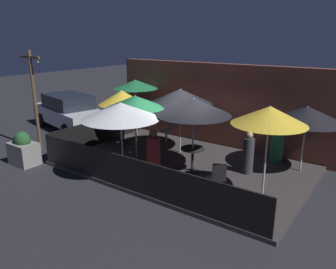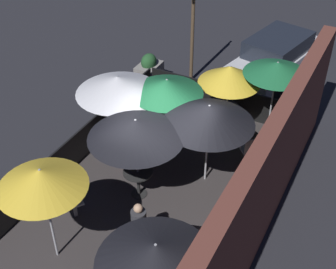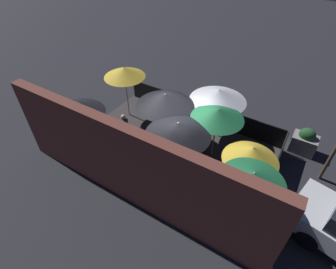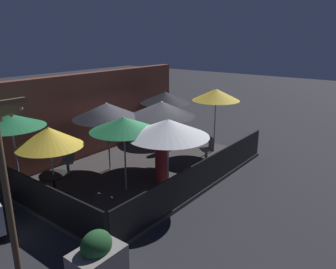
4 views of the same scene
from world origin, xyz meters
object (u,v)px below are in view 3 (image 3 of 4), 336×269
object	(u,v)px
patio_chair_1	(152,109)
patio_umbrella_5	(124,72)
patio_umbrella_4	(178,129)
patio_umbrella_2	(253,177)
patio_umbrella_7	(218,95)
dining_table_0	(244,180)
patron_2	(125,129)
dining_table_1	(165,129)
patron_0	(194,127)
patron_1	(92,148)
patio_umbrella_0	(252,154)
patio_umbrella_1	(165,100)
patio_chair_0	(194,189)
planter_box	(304,141)
patio_umbrella_6	(218,114)
patio_umbrella_3	(76,109)

from	to	relation	value
patio_chair_1	patio_umbrella_5	bearing A→B (deg)	-124.13
patio_umbrella_4	patio_chair_1	size ratio (longest dim) A/B	2.52
patio_umbrella_2	patio_umbrella_7	bearing A→B (deg)	-54.59
dining_table_0	patron_2	distance (m)	5.17
dining_table_1	patio_umbrella_2	bearing A→B (deg)	153.12
patio_chair_1	patron_0	bearing A→B (deg)	29.88
dining_table_0	patron_1	xyz separation A→B (m)	(5.55, 1.55, -0.05)
patio_umbrella_0	patio_umbrella_7	size ratio (longest dim) A/B	0.91
patron_0	patio_chair_1	bearing A→B (deg)	-112.26
patron_1	patio_umbrella_1	bearing A→B (deg)	-72.06
patio_chair_1	patio_chair_0	bearing A→B (deg)	-2.35
patio_umbrella_2	patio_umbrella_5	world-z (taller)	patio_umbrella_5
patron_0	patron_2	distance (m)	2.89
patio_umbrella_0	patron_1	world-z (taller)	patio_umbrella_0
patio_umbrella_5	patron_0	xyz separation A→B (m)	(-3.43, -0.11, -1.65)
patio_umbrella_2	planter_box	xyz separation A→B (m)	(-1.02, -4.62, -1.76)
planter_box	dining_table_1	bearing A→B (deg)	26.58
patio_chair_0	patron_0	xyz separation A→B (m)	(1.46, -2.79, 0.12)
patio_chair_0	patron_2	distance (m)	4.03
patio_umbrella_5	patio_chair_0	bearing A→B (deg)	151.25
patio_umbrella_7	patio_chair_1	distance (m)	3.33
planter_box	patio_umbrella_2	bearing A→B (deg)	77.52
patio_umbrella_1	dining_table_1	distance (m)	1.46
patio_umbrella_1	patio_chair_1	size ratio (longest dim) A/B	2.51
patio_umbrella_1	patio_umbrella_4	world-z (taller)	patio_umbrella_4
patio_umbrella_2	patio_umbrella_6	world-z (taller)	patio_umbrella_2
patio_umbrella_7	dining_table_0	xyz separation A→B (m)	(-2.15, 2.32, -1.42)
patio_umbrella_0	patio_umbrella_6	size ratio (longest dim) A/B	0.94
patio_umbrella_2	patio_umbrella_3	bearing A→B (deg)	-0.49
patio_umbrella_1	patio_umbrella_2	distance (m)	4.57
patio_umbrella_0	patron_2	world-z (taller)	patio_umbrella_0
dining_table_1	planter_box	world-z (taller)	planter_box
patio_umbrella_4	patio_umbrella_5	size ratio (longest dim) A/B	0.93
patio_umbrella_3	dining_table_1	distance (m)	3.61
patio_umbrella_7	patio_umbrella_0	bearing A→B (deg)	132.84
patron_0	patio_umbrella_7	bearing A→B (deg)	123.80
patio_umbrella_2	patio_umbrella_6	xyz separation A→B (m)	(2.02, -2.34, -0.14)
patio_umbrella_1	patio_umbrella_6	size ratio (longest dim) A/B	1.04
patio_umbrella_1	patio_umbrella_2	size ratio (longest dim) A/B	0.99
patio_umbrella_4	patio_chair_0	world-z (taller)	patio_umbrella_4
patio_umbrella_3	patron_2	world-z (taller)	patio_umbrella_3
patron_1	patio_umbrella_7	bearing A→B (deg)	-76.03
patio_umbrella_0	patio_umbrella_5	world-z (taller)	patio_umbrella_5
patio_umbrella_2	patio_chair_0	world-z (taller)	patio_umbrella_2
patio_umbrella_6	patio_umbrella_7	size ratio (longest dim) A/B	0.97
patron_0	patio_umbrella_4	bearing A→B (deg)	-5.44
patio_umbrella_6	patron_0	size ratio (longest dim) A/B	1.62
patron_0	patron_2	bearing A→B (deg)	-71.42
patio_umbrella_0	patio_umbrella_4	distance (m)	2.46
patio_umbrella_3	patio_chair_0	world-z (taller)	patio_umbrella_3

